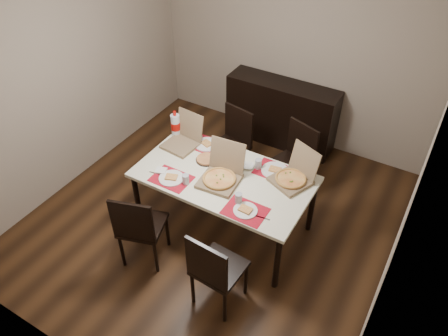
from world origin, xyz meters
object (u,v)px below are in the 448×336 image
at_px(dip_bowl, 248,166).
at_px(soda_bottle, 176,125).
at_px(dining_table, 224,180).
at_px(chair_near_left, 139,226).
at_px(chair_far_left, 232,141).
at_px(pizza_box_center, 221,176).
at_px(sideboard, 281,113).
at_px(chair_near_right, 215,269).
at_px(chair_far_right, 294,158).

height_order(dip_bowl, soda_bottle, soda_bottle).
relative_size(dining_table, soda_bottle, 5.62).
relative_size(chair_near_left, dip_bowl, 7.20).
distance_m(dining_table, chair_far_left, 0.94).
xyz_separation_m(pizza_box_center, soda_bottle, (-0.85, 0.42, 0.08)).
bearing_deg(sideboard, chair_far_left, -102.19).
xyz_separation_m(dining_table, chair_near_right, (0.43, -0.90, -0.17)).
height_order(sideboard, dining_table, sideboard).
height_order(sideboard, soda_bottle, soda_bottle).
height_order(chair_near_left, dip_bowl, chair_near_left).
relative_size(pizza_box_center, soda_bottle, 1.41).
height_order(chair_far_right, soda_bottle, soda_bottle).
xyz_separation_m(chair_near_right, soda_bottle, (-1.27, 1.24, 0.37)).
xyz_separation_m(chair_far_left, pizza_box_center, (0.39, -0.93, 0.30)).
height_order(sideboard, chair_near_right, chair_near_right).
xyz_separation_m(chair_far_left, dip_bowl, (0.52, -0.61, 0.25)).
distance_m(chair_near_right, chair_far_left, 1.93).
distance_m(chair_near_left, chair_far_right, 1.97).
xyz_separation_m(dining_table, chair_far_right, (0.41, 0.92, -0.17)).
bearing_deg(chair_near_left, dining_table, 60.59).
bearing_deg(chair_near_right, chair_near_left, 175.92).
bearing_deg(chair_far_right, chair_far_left, -174.52).
xyz_separation_m(chair_near_left, pizza_box_center, (0.48, 0.75, 0.30)).
bearing_deg(dip_bowl, soda_bottle, 173.98).
bearing_deg(chair_far_left, chair_far_right, 5.48).
height_order(dining_table, chair_far_right, chair_far_right).
distance_m(chair_far_left, chair_far_right, 0.79).
distance_m(dining_table, chair_near_left, 0.98).
bearing_deg(dining_table, sideboard, 95.22).
bearing_deg(pizza_box_center, sideboard, 95.31).
relative_size(sideboard, pizza_box_center, 3.33).
height_order(sideboard, chair_near_left, chair_near_left).
relative_size(chair_near_left, chair_near_right, 1.00).
xyz_separation_m(chair_near_left, dip_bowl, (0.62, 1.07, 0.25)).
distance_m(chair_far_left, soda_bottle, 0.78).
xyz_separation_m(pizza_box_center, dip_bowl, (0.14, 0.32, -0.04)).
bearing_deg(sideboard, chair_near_right, -77.58).
relative_size(chair_near_right, dip_bowl, 7.20).
relative_size(chair_near_right, soda_bottle, 2.90).
relative_size(chair_near_right, chair_far_left, 1.00).
height_order(chair_far_left, soda_bottle, soda_bottle).
bearing_deg(sideboard, chair_near_left, -96.57).
distance_m(chair_near_right, chair_far_right, 1.82).
bearing_deg(chair_near_right, dip_bowl, 104.09).
xyz_separation_m(chair_near_left, chair_far_left, (0.10, 1.68, 0.00)).
relative_size(dining_table, chair_far_right, 1.94).
distance_m(chair_far_right, soda_bottle, 1.42).
height_order(dining_table, dip_bowl, dip_bowl).
relative_size(sideboard, chair_far_left, 1.61).
bearing_deg(soda_bottle, dip_bowl, -6.02).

